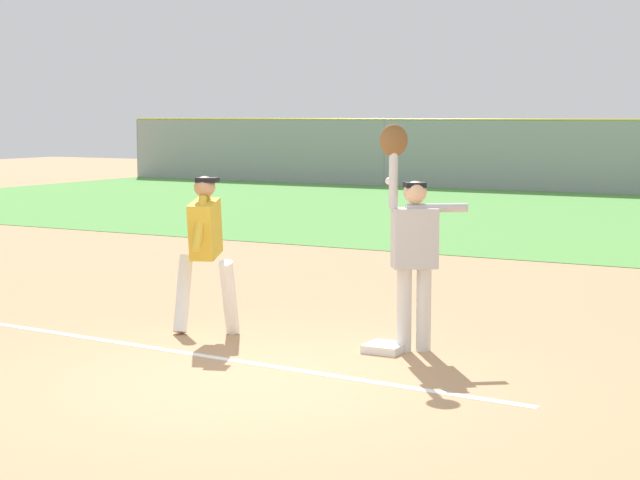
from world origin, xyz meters
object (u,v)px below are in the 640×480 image
object	(u,v)px
runner	(205,243)
baseball	(389,181)
fielder	(413,241)
first_base	(385,348)
parked_car_white	(582,165)

from	to	relation	value
runner	baseball	world-z (taller)	baseball
fielder	baseball	world-z (taller)	fielder
first_base	baseball	size ratio (longest dim) A/B	5.14
fielder	baseball	xyz separation A→B (m)	(-0.46, 0.40, 0.56)
baseball	parked_car_white	xyz separation A→B (m)	(-5.06, 25.80, -1.01)
fielder	baseball	size ratio (longest dim) A/B	30.81
first_base	fielder	xyz separation A→B (m)	(0.23, 0.14, 1.08)
first_base	runner	distance (m)	2.29
first_base	runner	bearing A→B (deg)	-175.23
runner	parked_car_white	distance (m)	26.71
runner	parked_car_white	xyz separation A→B (m)	(-3.22, 26.51, -0.32)
first_base	parked_car_white	world-z (taller)	parked_car_white
first_base	runner	size ratio (longest dim) A/B	0.22
runner	fielder	bearing A→B (deg)	-12.22
first_base	baseball	xyz separation A→B (m)	(-0.23, 0.54, 1.64)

